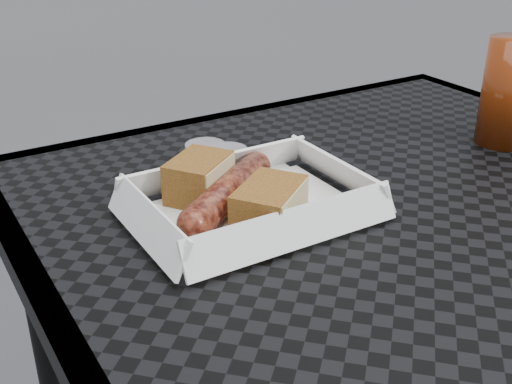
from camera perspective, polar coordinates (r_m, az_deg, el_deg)
patio_table at (r=0.75m, az=13.58°, el=-6.77°), size 0.80×0.80×0.74m
food_tray at (r=0.69m, az=-0.43°, el=-1.79°), size 0.22×0.15×0.00m
bratwurst at (r=0.68m, az=-2.53°, el=-0.06°), size 0.16×0.12×0.03m
bread_near at (r=0.71m, az=-5.09°, el=1.26°), size 0.09×0.09×0.05m
bread_far at (r=0.65m, az=1.18°, el=-1.11°), size 0.10×0.09×0.04m
veg_garnish at (r=0.68m, az=5.14°, el=-1.70°), size 0.03×0.03×0.00m
napkin at (r=0.75m, az=0.19°, el=0.54°), size 0.13×0.13×0.00m
condiment_cup_sauce at (r=0.80m, az=-4.50°, el=3.26°), size 0.05×0.05×0.03m
condiment_cup_empty at (r=0.78m, az=-2.56°, el=2.81°), size 0.05×0.05×0.03m
drink_glass at (r=0.92m, az=21.57°, el=8.26°), size 0.07×0.07×0.14m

